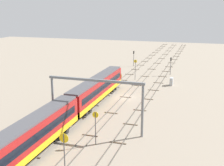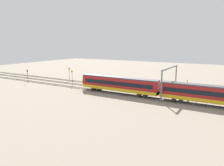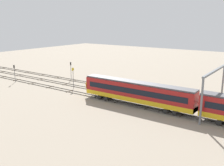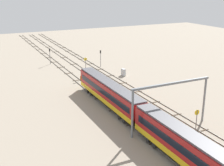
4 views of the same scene
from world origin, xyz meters
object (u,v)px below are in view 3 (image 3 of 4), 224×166
at_px(overhead_gantry, 214,81).
at_px(speed_sign_mid_trackside, 73,75).
at_px(signal_light_trackside_approach, 14,71).
at_px(signal_light_trackside_departure, 71,68).
at_px(relay_cabinet, 105,79).

xyz_separation_m(overhead_gantry, speed_sign_mid_trackside, (33.73, 1.86, -2.63)).
height_order(speed_sign_mid_trackside, signal_light_trackside_approach, speed_sign_mid_trackside).
bearing_deg(overhead_gantry, signal_light_trackside_departure, -8.26).
bearing_deg(signal_light_trackside_approach, signal_light_trackside_departure, -125.86).
xyz_separation_m(speed_sign_mid_trackside, relay_cabinet, (-2.76, -9.63, -2.40)).
relative_size(overhead_gantry, signal_light_trackside_approach, 3.06).
bearing_deg(signal_light_trackside_approach, relay_cabinet, -145.08).
relative_size(signal_light_trackside_approach, relay_cabinet, 2.63).
bearing_deg(signal_light_trackside_departure, relay_cabinet, -171.85).
relative_size(speed_sign_mid_trackside, signal_light_trackside_departure, 1.08).
distance_m(overhead_gantry, signal_light_trackside_approach, 52.03).
bearing_deg(signal_light_trackside_departure, signal_light_trackside_approach, 54.14).
distance_m(overhead_gantry, signal_light_trackside_departure, 42.87).
height_order(signal_light_trackside_approach, relay_cabinet, signal_light_trackside_approach).
distance_m(signal_light_trackside_approach, signal_light_trackside_departure, 15.71).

